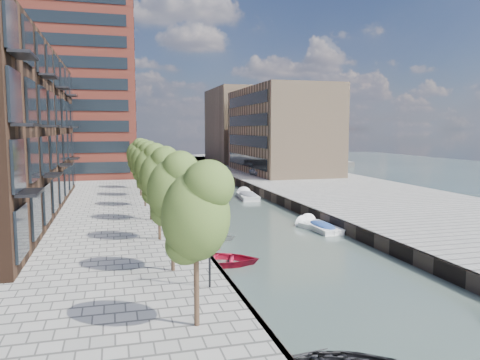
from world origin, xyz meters
name	(u,v)px	position (x,y,z in m)	size (l,w,h in m)	color
water	(216,200)	(0.00, 40.00, 0.00)	(300.00, 300.00, 0.00)	#38473F
quay_right	(341,191)	(16.00, 40.00, 0.50)	(20.00, 140.00, 1.00)	gray
quay_wall_left	(162,198)	(-6.10, 40.00, 0.50)	(0.25, 140.00, 1.00)	#332823
quay_wall_right	(266,194)	(6.10, 40.00, 0.50)	(0.25, 140.00, 1.00)	#332823
far_closure	(162,162)	(0.00, 100.00, 0.50)	(80.00, 40.00, 1.00)	gray
apartment_block	(3,132)	(-20.00, 30.00, 8.00)	(8.00, 38.00, 14.00)	black
tower	(72,78)	(-17.00, 65.00, 16.00)	(18.00, 18.00, 30.00)	#94392B
tan_block_near	(281,130)	(16.00, 62.00, 8.00)	(12.00, 25.00, 14.00)	#9E8061
tan_block_far	(240,126)	(16.00, 88.00, 9.00)	(12.00, 20.00, 16.00)	#9E8061
bridge	(178,167)	(0.00, 72.00, 1.39)	(13.00, 6.00, 1.30)	gray
tree_0	(196,210)	(-8.50, 4.00, 5.31)	(2.50, 2.50, 5.95)	#382619
tree_1	(172,187)	(-8.50, 11.00, 5.31)	(2.50, 2.50, 5.95)	#382619
tree_2	(159,174)	(-8.50, 18.00, 5.31)	(2.50, 2.50, 5.95)	#382619
tree_3	(150,166)	(-8.50, 25.00, 5.31)	(2.50, 2.50, 5.95)	#382619
tree_4	(144,160)	(-8.50, 32.00, 5.31)	(2.50, 2.50, 5.95)	#382619
tree_5	(140,156)	(-8.50, 39.00, 5.31)	(2.50, 2.50, 5.95)	#382619
tree_6	(137,153)	(-8.50, 46.00, 5.31)	(2.50, 2.50, 5.95)	#382619
lamp_0	(209,233)	(-7.20, 8.00, 3.51)	(0.24, 0.24, 4.12)	black
lamp_1	(169,189)	(-7.20, 24.00, 3.51)	(0.24, 0.24, 4.12)	black
lamp_2	(152,172)	(-7.20, 40.00, 3.51)	(0.24, 0.24, 4.12)	black
sloop_2	(218,264)	(-5.32, 14.75, 0.00)	(3.62, 5.06, 1.05)	#A7122E
sloop_3	(203,240)	(-5.02, 21.11, 0.00)	(3.40, 4.76, 0.99)	silver
sloop_4	(174,201)	(-4.68, 41.09, 0.00)	(3.32, 4.66, 0.96)	black
motorboat_2	(318,227)	(4.94, 22.69, 0.10)	(1.88, 5.04, 1.66)	white
motorboat_3	(318,227)	(4.82, 22.32, 0.19)	(3.05, 4.84, 1.53)	white
motorboat_4	(247,196)	(4.06, 40.82, 0.23)	(2.55, 5.90, 1.91)	silver
car	(257,171)	(10.43, 57.46, 1.62)	(1.47, 3.65, 1.24)	silver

